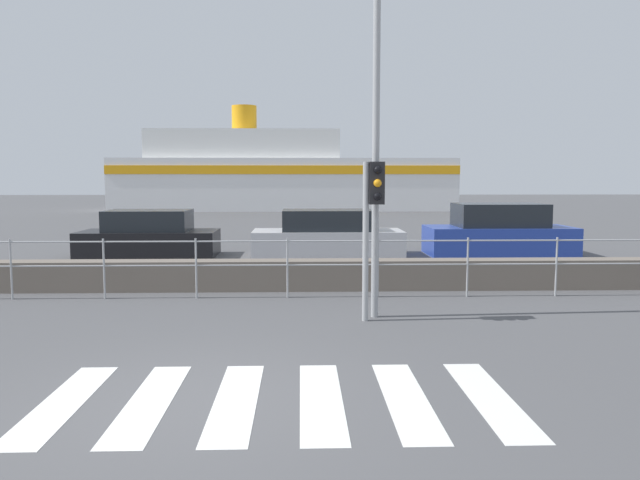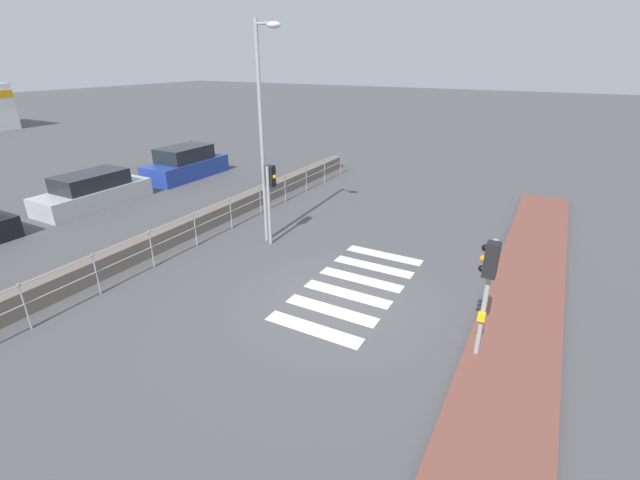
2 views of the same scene
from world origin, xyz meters
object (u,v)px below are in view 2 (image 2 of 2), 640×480
at_px(traffic_light_far, 270,187).
at_px(parked_car_blue, 186,164).
at_px(parked_car_silver, 93,192).
at_px(traffic_light_near, 488,277).
at_px(streetlamp, 264,116).

distance_m(traffic_light_far, parked_car_blue, 10.09).
bearing_deg(parked_car_blue, parked_car_silver, 180.00).
distance_m(traffic_light_near, traffic_light_far, 7.66).
distance_m(streetlamp, parked_car_silver, 9.27).
bearing_deg(streetlamp, parked_car_silver, 92.82).
bearing_deg(streetlamp, parked_car_blue, 60.71).
height_order(traffic_light_far, parked_car_silver, traffic_light_far).
relative_size(traffic_light_far, parked_car_silver, 0.58).
distance_m(streetlamp, parked_car_blue, 10.41).
relative_size(streetlamp, parked_car_silver, 1.49).
distance_m(traffic_light_far, streetlamp, 2.18).
bearing_deg(traffic_light_near, traffic_light_far, 66.90).
xyz_separation_m(streetlamp, parked_car_silver, (-0.42, 8.57, -3.50)).
xyz_separation_m(parked_car_silver, parked_car_blue, (5.23, -0.00, 0.08)).
height_order(streetlamp, parked_car_silver, streetlamp).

